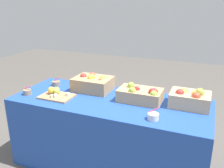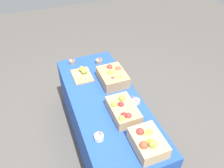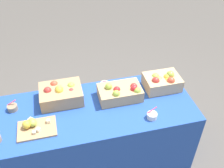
# 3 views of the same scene
# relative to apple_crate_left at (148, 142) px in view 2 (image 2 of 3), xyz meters

# --- Properties ---
(ground_plane) EXTENTS (10.00, 10.00, 0.00)m
(ground_plane) POSITION_rel_apple_crate_left_xyz_m (-0.73, -0.13, -0.82)
(ground_plane) COLOR #56514C
(table) EXTENTS (1.90, 0.76, 0.74)m
(table) POSITION_rel_apple_crate_left_xyz_m (-0.73, -0.13, -0.45)
(table) COLOR #234CAD
(table) RESTS_ON ground_plane
(apple_crate_left) EXTENTS (0.35, 0.26, 0.19)m
(apple_crate_left) POSITION_rel_apple_crate_left_xyz_m (0.00, 0.00, 0.00)
(apple_crate_left) COLOR tan
(apple_crate_left) RESTS_ON table
(apple_crate_middle) EXTENTS (0.41, 0.25, 0.17)m
(apple_crate_middle) POSITION_rel_apple_crate_left_xyz_m (-0.45, -0.05, -0.01)
(apple_crate_middle) COLOR tan
(apple_crate_middle) RESTS_ON table
(apple_crate_right) EXTENTS (0.39, 0.30, 0.18)m
(apple_crate_right) POSITION_rel_apple_crate_left_xyz_m (-1.00, 0.06, -0.00)
(apple_crate_right) COLOR tan
(apple_crate_right) RESTS_ON table
(cutting_board_front) EXTENTS (0.32, 0.23, 0.09)m
(cutting_board_front) POSITION_rel_apple_crate_left_xyz_m (-1.26, -0.25, -0.05)
(cutting_board_front) COLOR tan
(cutting_board_front) RESTS_ON table
(sample_bowl_near) EXTENTS (0.09, 0.09, 0.10)m
(sample_bowl_near) POSITION_rel_apple_crate_left_xyz_m (-1.45, 0.03, -0.05)
(sample_bowl_near) COLOR gray
(sample_bowl_near) RESTS_ON table
(sample_bowl_mid) EXTENTS (0.09, 0.09, 0.11)m
(sample_bowl_mid) POSITION_rel_apple_crate_left_xyz_m (-0.24, -0.37, -0.05)
(sample_bowl_mid) COLOR silver
(sample_bowl_mid) RESTS_ON table
(sample_bowl_far) EXTENTS (0.09, 0.09, 0.10)m
(sample_bowl_far) POSITION_rel_apple_crate_left_xyz_m (-0.56, 0.16, -0.05)
(sample_bowl_far) COLOR silver
(sample_bowl_far) RESTS_ON table
(sample_bowl_extra) EXTENTS (0.09, 0.08, 0.10)m
(sample_bowl_extra) POSITION_rel_apple_crate_left_xyz_m (-1.56, -0.32, -0.05)
(sample_bowl_extra) COLOR gray
(sample_bowl_extra) RESTS_ON table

